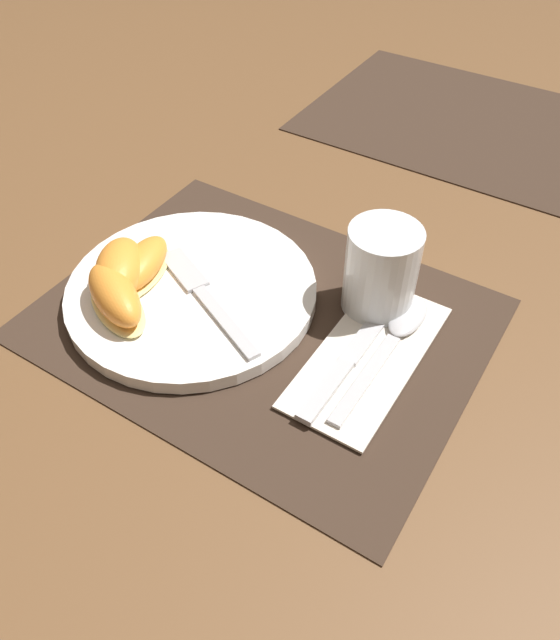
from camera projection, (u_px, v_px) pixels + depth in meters
The scene contains 12 objects.
ground_plane at pixel (262, 319), 0.67m from camera, with size 3.00×3.00×0.00m, color brown.
placemat at pixel (262, 318), 0.67m from camera, with size 0.46×0.35×0.00m.
placemat_far at pixel (461, 120), 0.98m from camera, with size 0.46×0.35×0.00m.
plate at pixel (192, 291), 0.69m from camera, with size 0.28×0.28×0.02m.
juice_glass at pixel (380, 275), 0.65m from camera, with size 0.08×0.08×0.10m.
napkin at pixel (368, 355), 0.63m from camera, with size 0.09×0.21×0.00m.
knife at pixel (355, 352), 0.63m from camera, with size 0.02×0.21×0.01m.
spoon at pixel (397, 332), 0.64m from camera, with size 0.03×0.19×0.01m.
fork at pixel (202, 293), 0.67m from camera, with size 0.18×0.10×0.00m.
citrus_wedge_0 at pixel (142, 265), 0.69m from camera, with size 0.07×0.10×0.03m.
citrus_wedge_1 at pixel (120, 270), 0.67m from camera, with size 0.10×0.11×0.04m.
citrus_wedge_2 at pixel (115, 297), 0.64m from camera, with size 0.11×0.09×0.04m.
Camera 1 is at (0.27, -0.39, 0.48)m, focal length 35.00 mm.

